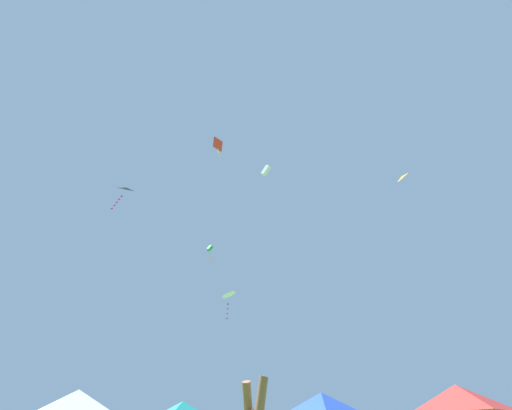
{
  "coord_description": "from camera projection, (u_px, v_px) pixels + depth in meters",
  "views": [
    {
      "loc": [
        -0.09,
        -5.48,
        1.31
      ],
      "look_at": [
        -2.19,
        12.1,
        15.86
      ],
      "focal_mm": 20.51,
      "sensor_mm": 36.0,
      "label": 1
    }
  ],
  "objects": [
    {
      "name": "kite_red_diamond",
      "position": [
        218.0,
        145.0,
        32.98
      ],
      "size": [
        1.36,
        1.5,
        2.8
      ],
      "color": "red"
    },
    {
      "name": "kite_green_box",
      "position": [
        210.0,
        249.0,
        27.15
      ],
      "size": [
        0.52,
        0.7,
        1.74
      ],
      "color": "green"
    },
    {
      "name": "canopy_tent_blue",
      "position": [
        323.0,
        406.0,
        10.49
      ],
      "size": [
        2.62,
        2.62,
        2.8
      ],
      "color": "#9E9EA3",
      "rests_on": "ground"
    },
    {
      "name": "kite_white_box",
      "position": [
        266.0,
        170.0,
        28.48
      ],
      "size": [
        1.03,
        0.77,
        1.07
      ],
      "color": "white"
    },
    {
      "name": "kite_white_delta",
      "position": [
        229.0,
        295.0,
        29.62
      ],
      "size": [
        1.74,
        1.77,
        2.73
      ],
      "color": "white"
    },
    {
      "name": "canopy_tent_white",
      "position": [
        75.0,
        403.0,
        11.09
      ],
      "size": [
        2.78,
        2.78,
        2.97
      ],
      "color": "#9E9EA3",
      "rests_on": "ground"
    },
    {
      "name": "kite_orange_delta",
      "position": [
        402.0,
        177.0,
        20.71
      ],
      "size": [
        1.18,
        1.26,
        0.79
      ],
      "color": "orange"
    },
    {
      "name": "canopy_tent_red",
      "position": [
        460.0,
        399.0,
        11.11
      ],
      "size": [
        2.93,
        2.93,
        3.13
      ],
      "color": "#9E9EA3",
      "rests_on": "ground"
    },
    {
      "name": "kite_black_delta",
      "position": [
        125.0,
        189.0,
        24.15
      ],
      "size": [
        1.82,
        1.73,
        2.84
      ],
      "color": "black"
    }
  ]
}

